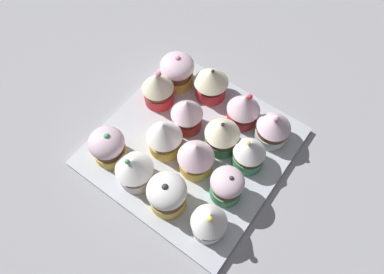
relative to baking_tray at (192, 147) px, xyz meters
The scene contains 17 objects.
ground_plane 2.10cm from the baking_tray, ahead, with size 180.00×180.00×3.00cm, color #9E9EA3.
baking_tray is the anchor object (origin of this frame).
cupcake_0 14.88cm from the baking_tray, 135.59° to the right, with size 6.08×6.08×7.18cm.
cupcake_1 12.06cm from the baking_tray, 109.33° to the right, with size 6.32×6.32×7.23cm.
cupcake_2 12.14cm from the baking_tray, 73.85° to the right, with size 6.32×6.32×7.64cm.
cupcake_3 15.85cm from the baking_tray, 44.25° to the right, with size 5.62×5.62×7.62cm.
cupcake_4 6.64cm from the baking_tray, 138.85° to the right, with size 6.17×6.17×7.94cm.
cupcake_5 6.28cm from the baking_tray, 45.23° to the right, with size 6.19×6.19×7.67cm.
cupcake_6 11.33cm from the baking_tray, 22.53° to the right, with size 5.46×5.46×6.83cm.
cupcake_7 12.45cm from the baking_tray, 158.78° to the left, with size 5.90×5.90×7.99cm.
cupcake_8 6.24cm from the baking_tray, 138.35° to the left, with size 5.73×5.73×7.64cm.
cupcake_9 6.80cm from the baking_tray, 37.59° to the left, with size 6.09×6.09×7.73cm.
cupcake_10 10.88cm from the baking_tray, 17.26° to the left, with size 5.50×5.50×7.15cm.
cupcake_11 15.03cm from the baking_tray, 137.26° to the left, with size 6.52×6.52×7.12cm.
cupcake_12 12.63cm from the baking_tray, 108.61° to the left, with size 6.50×6.50×7.48cm.
cupcake_13 11.55cm from the baking_tray, 66.67° to the left, with size 5.97×5.97×7.69cm.
cupcake_14 14.82cm from the baking_tray, 42.89° to the left, with size 5.97×5.97×7.10cm.
Camera 1 is at (17.91, -24.56, 58.56)cm, focal length 33.88 mm.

